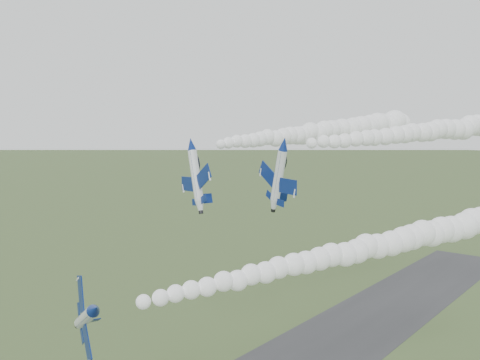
# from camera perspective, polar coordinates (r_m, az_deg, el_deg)

# --- Properties ---
(jet_lead) EXTENTS (7.27, 12.39, 9.45)m
(jet_lead) POSITION_cam_1_polar(r_m,az_deg,el_deg) (63.82, -15.30, -13.16)
(jet_lead) COLOR silver
(smoke_trail_jet_lead) EXTENTS (28.66, 59.84, 4.44)m
(smoke_trail_jet_lead) POSITION_cam_1_polar(r_m,az_deg,el_deg) (76.71, 11.65, -7.55)
(smoke_trail_jet_lead) COLOR white
(jet_pair_left) EXTENTS (11.22, 13.52, 4.40)m
(jet_pair_left) POSITION_cam_1_polar(r_m,az_deg,el_deg) (96.23, -5.29, 3.84)
(jet_pair_left) COLOR silver
(smoke_trail_jet_pair_left) EXTENTS (23.75, 53.52, 5.68)m
(smoke_trail_jet_pair_left) POSITION_cam_1_polar(r_m,az_deg,el_deg) (113.86, 8.54, 5.06)
(smoke_trail_jet_pair_left) COLOR white
(jet_pair_right) EXTENTS (10.34, 12.32, 3.84)m
(jet_pair_right) POSITION_cam_1_polar(r_m,az_deg,el_deg) (84.20, 4.65, 3.89)
(jet_pair_right) COLOR silver
(smoke_trail_jet_pair_right) EXTENTS (28.96, 66.71, 5.19)m
(smoke_trail_jet_pair_right) POSITION_cam_1_polar(r_m,az_deg,el_deg) (110.42, 20.81, 5.01)
(smoke_trail_jet_pair_right) COLOR white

